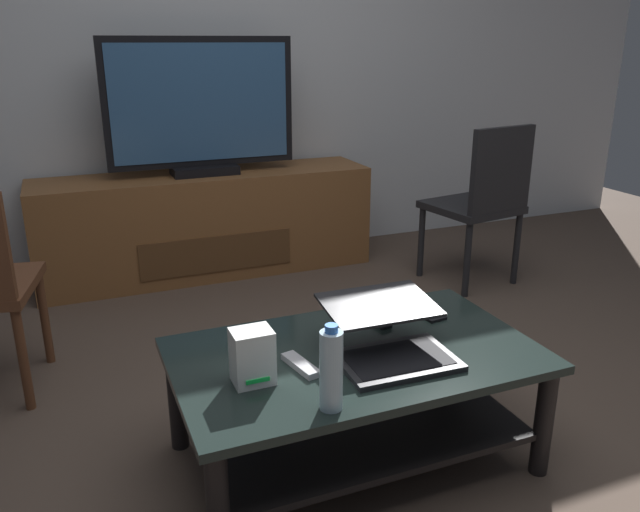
{
  "coord_description": "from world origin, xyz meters",
  "views": [
    {
      "loc": [
        -0.93,
        -1.74,
        1.33
      ],
      "look_at": [
        -0.06,
        0.38,
        0.55
      ],
      "focal_mm": 35.64,
      "sensor_mm": 36.0,
      "label": 1
    }
  ],
  "objects_px": {
    "media_cabinet": "(207,223)",
    "water_bottle_near": "(331,370)",
    "coffee_table": "(355,385)",
    "dining_chair": "(483,198)",
    "router_box": "(252,356)",
    "soundbar_remote": "(301,365)",
    "tv_remote": "(372,318)",
    "cell_phone": "(427,313)",
    "laptop": "(389,337)",
    "television": "(201,110)"
  },
  "relations": [
    {
      "from": "water_bottle_near",
      "to": "cell_phone",
      "type": "bearing_deg",
      "value": 37.46
    },
    {
      "from": "coffee_table",
      "to": "dining_chair",
      "type": "height_order",
      "value": "dining_chair"
    },
    {
      "from": "coffee_table",
      "to": "television",
      "type": "distance_m",
      "value": 2.08
    },
    {
      "from": "laptop",
      "to": "router_box",
      "type": "relative_size",
      "value": 2.41
    },
    {
      "from": "tv_remote",
      "to": "soundbar_remote",
      "type": "bearing_deg",
      "value": -161.41
    },
    {
      "from": "media_cabinet",
      "to": "cell_phone",
      "type": "bearing_deg",
      "value": -78.05
    },
    {
      "from": "water_bottle_near",
      "to": "cell_phone",
      "type": "height_order",
      "value": "water_bottle_near"
    },
    {
      "from": "soundbar_remote",
      "to": "router_box",
      "type": "bearing_deg",
      "value": 177.11
    },
    {
      "from": "coffee_table",
      "to": "dining_chair",
      "type": "xyz_separation_m",
      "value": [
        1.34,
        1.19,
        0.23
      ]
    },
    {
      "from": "media_cabinet",
      "to": "tv_remote",
      "type": "height_order",
      "value": "media_cabinet"
    },
    {
      "from": "television",
      "to": "dining_chair",
      "type": "distance_m",
      "value": 1.64
    },
    {
      "from": "router_box",
      "to": "soundbar_remote",
      "type": "height_order",
      "value": "router_box"
    },
    {
      "from": "coffee_table",
      "to": "tv_remote",
      "type": "distance_m",
      "value": 0.28
    },
    {
      "from": "coffee_table",
      "to": "media_cabinet",
      "type": "height_order",
      "value": "media_cabinet"
    },
    {
      "from": "coffee_table",
      "to": "television",
      "type": "height_order",
      "value": "television"
    },
    {
      "from": "cell_phone",
      "to": "tv_remote",
      "type": "bearing_deg",
      "value": 164.4
    },
    {
      "from": "television",
      "to": "tv_remote",
      "type": "bearing_deg",
      "value": -84.1
    },
    {
      "from": "dining_chair",
      "to": "laptop",
      "type": "relative_size",
      "value": 2.33
    },
    {
      "from": "water_bottle_near",
      "to": "soundbar_remote",
      "type": "relative_size",
      "value": 1.52
    },
    {
      "from": "media_cabinet",
      "to": "water_bottle_near",
      "type": "xyz_separation_m",
      "value": [
        -0.17,
        -2.26,
        0.22
      ]
    },
    {
      "from": "water_bottle_near",
      "to": "tv_remote",
      "type": "height_order",
      "value": "water_bottle_near"
    },
    {
      "from": "coffee_table",
      "to": "water_bottle_near",
      "type": "relative_size",
      "value": 4.71
    },
    {
      "from": "dining_chair",
      "to": "water_bottle_near",
      "type": "bearing_deg",
      "value": -136.53
    },
    {
      "from": "water_bottle_near",
      "to": "coffee_table",
      "type": "bearing_deg",
      "value": 53.21
    },
    {
      "from": "router_box",
      "to": "water_bottle_near",
      "type": "bearing_deg",
      "value": -54.23
    },
    {
      "from": "coffee_table",
      "to": "tv_remote",
      "type": "relative_size",
      "value": 7.16
    },
    {
      "from": "television",
      "to": "soundbar_remote",
      "type": "bearing_deg",
      "value": -94.84
    },
    {
      "from": "coffee_table",
      "to": "router_box",
      "type": "xyz_separation_m",
      "value": [
        -0.35,
        -0.06,
        0.2
      ]
    },
    {
      "from": "tv_remote",
      "to": "water_bottle_near",
      "type": "bearing_deg",
      "value": -141.47
    },
    {
      "from": "cell_phone",
      "to": "tv_remote",
      "type": "height_order",
      "value": "tv_remote"
    },
    {
      "from": "laptop",
      "to": "tv_remote",
      "type": "distance_m",
      "value": 0.27
    },
    {
      "from": "cell_phone",
      "to": "coffee_table",
      "type": "bearing_deg",
      "value": -163.48
    },
    {
      "from": "media_cabinet",
      "to": "soundbar_remote",
      "type": "distance_m",
      "value": 2.03
    },
    {
      "from": "laptop",
      "to": "tv_remote",
      "type": "height_order",
      "value": "laptop"
    },
    {
      "from": "cell_phone",
      "to": "laptop",
      "type": "bearing_deg",
      "value": -148.38
    },
    {
      "from": "television",
      "to": "tv_remote",
      "type": "distance_m",
      "value": 1.87
    },
    {
      "from": "cell_phone",
      "to": "router_box",
      "type": "bearing_deg",
      "value": -170.55
    },
    {
      "from": "dining_chair",
      "to": "coffee_table",
      "type": "bearing_deg",
      "value": -138.35
    },
    {
      "from": "television",
      "to": "laptop",
      "type": "bearing_deg",
      "value": -86.8
    },
    {
      "from": "soundbar_remote",
      "to": "laptop",
      "type": "bearing_deg",
      "value": -17.13
    },
    {
      "from": "laptop",
      "to": "cell_phone",
      "type": "bearing_deg",
      "value": 39.07
    },
    {
      "from": "dining_chair",
      "to": "water_bottle_near",
      "type": "height_order",
      "value": "dining_chair"
    },
    {
      "from": "laptop",
      "to": "cell_phone",
      "type": "height_order",
      "value": "laptop"
    },
    {
      "from": "television",
      "to": "router_box",
      "type": "bearing_deg",
      "value": -99.1
    },
    {
      "from": "television",
      "to": "water_bottle_near",
      "type": "relative_size",
      "value": 4.35
    },
    {
      "from": "media_cabinet",
      "to": "water_bottle_near",
      "type": "height_order",
      "value": "water_bottle_near"
    },
    {
      "from": "laptop",
      "to": "water_bottle_near",
      "type": "xyz_separation_m",
      "value": [
        -0.28,
        -0.21,
        0.05
      ]
    },
    {
      "from": "dining_chair",
      "to": "soundbar_remote",
      "type": "distance_m",
      "value": 1.97
    },
    {
      "from": "television",
      "to": "router_box",
      "type": "distance_m",
      "value": 2.11
    },
    {
      "from": "media_cabinet",
      "to": "router_box",
      "type": "distance_m",
      "value": 2.08
    }
  ]
}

